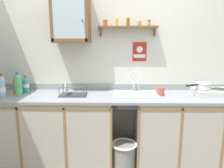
{
  "coord_description": "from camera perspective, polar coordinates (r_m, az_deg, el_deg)",
  "views": [
    {
      "loc": [
        -0.03,
        -2.24,
        1.59
      ],
      "look_at": [
        -0.08,
        0.39,
        1.06
      ],
      "focal_mm": 33.77,
      "sensor_mm": 36.0,
      "label": 1
    }
  ],
  "objects": [
    {
      "name": "lower_cabinet_run_right",
      "position": [
        2.91,
        20.72,
        -12.19
      ],
      "size": [
        1.44,
        0.63,
        0.92
      ],
      "color": "black",
      "rests_on": "ground"
    },
    {
      "name": "mug",
      "position": [
        2.63,
        13.05,
        -1.97
      ],
      "size": [
        0.1,
        0.11,
        0.1
      ],
      "color": "#B24C47",
      "rests_on": "countertop"
    },
    {
      "name": "bottle_water_clear_2",
      "position": [
        2.94,
        -27.8,
        -0.33
      ],
      "size": [
        0.08,
        0.08,
        0.26
      ],
      "color": "silver",
      "rests_on": "countertop"
    },
    {
      "name": "backsplash",
      "position": [
        2.87,
        1.63,
        -0.74
      ],
      "size": [
        3.27,
        0.02,
        0.08
      ],
      "primitive_type": "cube",
      "color": "gray",
      "rests_on": "countertop"
    },
    {
      "name": "back_wall",
      "position": [
        2.85,
        1.67,
        6.63
      ],
      "size": [
        3.91,
        0.07,
        2.69
      ],
      "color": "silver",
      "rests_on": "ground"
    },
    {
      "name": "dish_rack",
      "position": [
        2.62,
        -10.72,
        -2.43
      ],
      "size": [
        0.32,
        0.22,
        0.17
      ],
      "color": "#333338",
      "rests_on": "countertop"
    },
    {
      "name": "hot_plate_stove",
      "position": [
        2.83,
        25.35,
        -2.07
      ],
      "size": [
        0.41,
        0.33,
        0.08
      ],
      "color": "silver",
      "rests_on": "countertop"
    },
    {
      "name": "bottle_detergent_teal_3",
      "position": [
        2.9,
        -22.28,
        -0.25
      ],
      "size": [
        0.08,
        0.08,
        0.22
      ],
      "color": "teal",
      "rests_on": "countertop"
    },
    {
      "name": "saucepan",
      "position": [
        2.79,
        23.39,
        -0.35
      ],
      "size": [
        0.35,
        0.23,
        0.08
      ],
      "color": "silver",
      "rests_on": "hot_plate_stove"
    },
    {
      "name": "wall_cabinet",
      "position": [
        2.75,
        -11.02,
        17.0
      ],
      "size": [
        0.46,
        0.29,
        0.59
      ],
      "color": "brown"
    },
    {
      "name": "spice_shelf",
      "position": [
        2.75,
        4.17,
        15.32
      ],
      "size": [
        0.75,
        0.14,
        0.23
      ],
      "color": "brown"
    },
    {
      "name": "warning_sign",
      "position": [
        2.83,
        7.47,
        8.63
      ],
      "size": [
        0.18,
        0.01,
        0.25
      ],
      "color": "#B2261E"
    },
    {
      "name": "sink",
      "position": [
        2.64,
        6.44,
        -3.45
      ],
      "size": [
        0.54,
        0.43,
        0.42
      ],
      "color": "silver",
      "rests_on": "countertop"
    },
    {
      "name": "bottle_water_blue_4",
      "position": [
        2.78,
        -27.62,
        -0.8
      ],
      "size": [
        0.08,
        0.08,
        0.27
      ],
      "color": "#8CB7E0",
      "rests_on": "countertop"
    },
    {
      "name": "bottle_juice_amber_1",
      "position": [
        2.9,
        -24.46,
        -0.35
      ],
      "size": [
        0.08,
        0.08,
        0.23
      ],
      "color": "gold",
      "rests_on": "countertop"
    },
    {
      "name": "lower_cabinet_run",
      "position": [
        2.87,
        -16.2,
        -12.24
      ],
      "size": [
        1.58,
        0.63,
        0.92
      ],
      "color": "black",
      "rests_on": "ground"
    },
    {
      "name": "bottle_soda_green_0",
      "position": [
        2.76,
        -24.06,
        -0.23
      ],
      "size": [
        0.08,
        0.08,
        0.29
      ],
      "color": "#4CB266",
      "rests_on": "countertop"
    },
    {
      "name": "trash_bin",
      "position": [
        2.68,
        3.28,
        -19.47
      ],
      "size": [
        0.31,
        0.31,
        0.42
      ],
      "color": "gray",
      "rests_on": "ground"
    },
    {
      "name": "countertop",
      "position": [
        2.59,
        1.69,
        -3.36
      ],
      "size": [
        3.27,
        0.66,
        0.03
      ],
      "primitive_type": "cube",
      "color": "gray",
      "rests_on": "lower_cabinet_run"
    }
  ]
}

